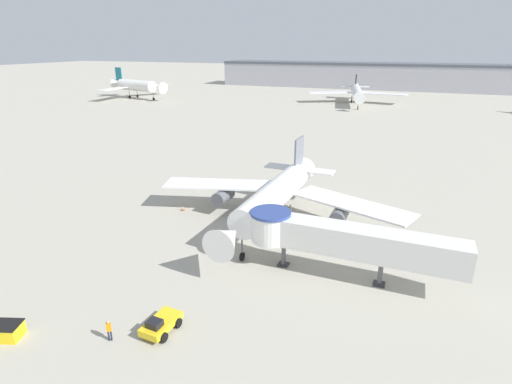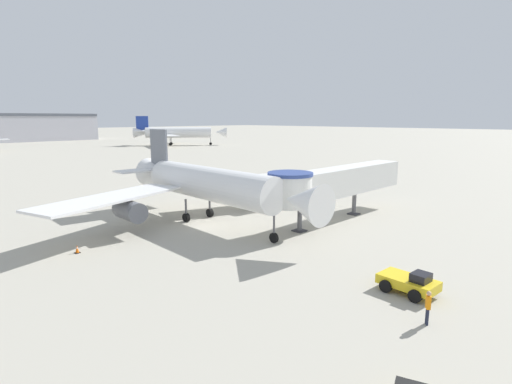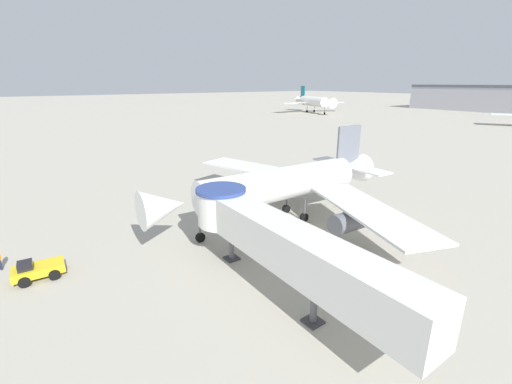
{
  "view_description": "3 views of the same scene",
  "coord_description": "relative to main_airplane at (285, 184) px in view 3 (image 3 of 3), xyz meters",
  "views": [
    {
      "loc": [
        14.76,
        -42.41,
        21.43
      ],
      "look_at": [
        -2.19,
        2.06,
        3.7
      ],
      "focal_mm": 28.0,
      "sensor_mm": 36.0,
      "label": 1
    },
    {
      "loc": [
        -24.42,
        -30.15,
        10.55
      ],
      "look_at": [
        4.12,
        -2.55,
        3.16
      ],
      "focal_mm": 28.0,
      "sensor_mm": 36.0,
      "label": 2
    },
    {
      "loc": [
        26.13,
        -21.01,
        13.94
      ],
      "look_at": [
        -2.44,
        -0.2,
        2.53
      ],
      "focal_mm": 24.0,
      "sensor_mm": 36.0,
      "label": 3
    }
  ],
  "objects": [
    {
      "name": "ground_plane",
      "position": [
        -0.69,
        -1.2,
        -3.93
      ],
      "size": [
        800.0,
        800.0,
        0.0
      ],
      "primitive_type": "plane",
      "color": "#A8A393"
    },
    {
      "name": "main_airplane",
      "position": [
        0.0,
        0.0,
        0.0
      ],
      "size": [
        33.22,
        26.63,
        9.27
      ],
      "rotation": [
        0.0,
        0.0,
        -0.05
      ],
      "color": "white",
      "rests_on": "ground_plane"
    },
    {
      "name": "jet_bridge",
      "position": [
        9.19,
        -9.1,
        0.15
      ],
      "size": [
        20.41,
        4.1,
        5.76
      ],
      "rotation": [
        0.0,
        0.0,
        -0.02
      ],
      "color": "silver",
      "rests_on": "ground_plane"
    },
    {
      "name": "pushback_tug_yellow",
      "position": [
        -2.17,
        -22.17,
        -3.23
      ],
      "size": [
        2.34,
        3.52,
        1.48
      ],
      "rotation": [
        0.0,
        0.0,
        -0.07
      ],
      "color": "yellow",
      "rests_on": "ground_plane"
    },
    {
      "name": "traffic_cone_apron_front",
      "position": [
        -2.12,
        -21.9,
        -3.59
      ],
      "size": [
        0.43,
        0.43,
        0.71
      ],
      "color": "black",
      "rests_on": "ground_plane"
    },
    {
      "name": "traffic_cone_port_wing",
      "position": [
        -13.25,
        -0.14,
        -3.61
      ],
      "size": [
        0.4,
        0.4,
        0.67
      ],
      "color": "black",
      "rests_on": "ground_plane"
    },
    {
      "name": "background_jet_teal_tail",
      "position": [
        -93.22,
        97.53,
        1.31
      ],
      "size": [
        31.59,
        33.18,
        12.03
      ],
      "rotation": [
        0.0,
        0.0,
        1.29
      ],
      "color": "white",
      "rests_on": "ground_plane"
    }
  ]
}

